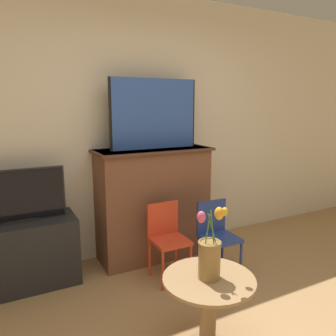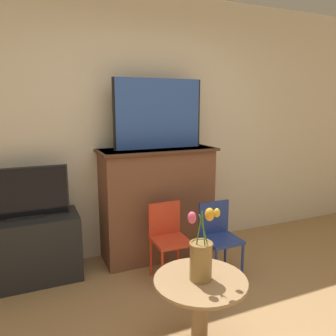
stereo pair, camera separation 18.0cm
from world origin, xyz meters
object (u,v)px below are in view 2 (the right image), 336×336
object	(u,v)px
painting	(159,114)
chair_blue	(218,234)
tv_monitor	(23,194)
vase_tulips	(201,256)
chair_red	(168,235)

from	to	relation	value
painting	chair_blue	world-z (taller)	painting
tv_monitor	painting	bearing A→B (deg)	0.98
painting	tv_monitor	xyz separation A→B (m)	(-1.29, -0.02, -0.67)
tv_monitor	chair_blue	world-z (taller)	tv_monitor
chair_blue	vase_tulips	xyz separation A→B (m)	(-0.63, -0.81, 0.26)
painting	chair_red	distance (m)	1.18
chair_red	tv_monitor	bearing A→B (deg)	159.23
vase_tulips	chair_red	bearing A→B (deg)	78.40
chair_red	vase_tulips	xyz separation A→B (m)	(-0.20, -0.97, 0.26)
chair_blue	vase_tulips	distance (m)	1.06
chair_blue	vase_tulips	bearing A→B (deg)	-128.19
painting	vase_tulips	world-z (taller)	painting
painting	tv_monitor	size ratio (longest dim) A/B	1.21
painting	vase_tulips	xyz separation A→B (m)	(-0.30, -1.44, -0.82)
tv_monitor	chair_red	xyz separation A→B (m)	(1.19, -0.45, -0.41)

